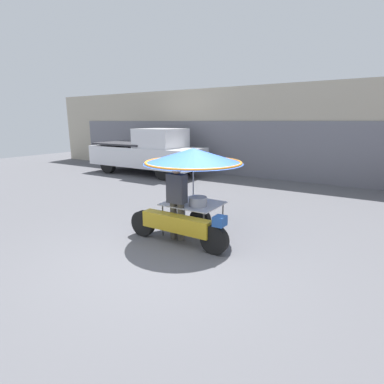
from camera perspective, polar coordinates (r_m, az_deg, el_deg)
ground_plane at (r=5.63m, az=-4.48°, el=-11.87°), size 36.00×36.00×0.00m
shopfront_building at (r=13.73m, az=19.45°, el=10.60°), size 28.00×2.06×3.85m
vendor_motorcycle_cart at (r=6.14m, az=-0.06°, el=4.75°), size 2.26×2.06×1.86m
vendor_person at (r=6.04m, az=-2.90°, el=-1.11°), size 0.38×0.22×1.59m
pickup_truck at (r=13.95m, az=-8.25°, el=7.48°), size 5.46×1.99×2.08m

